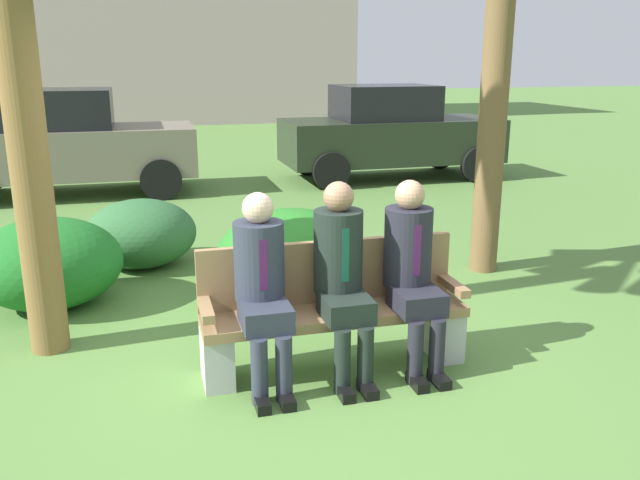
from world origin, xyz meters
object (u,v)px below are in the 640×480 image
(parked_car_far, at_px, (390,133))
(shrub_far_lawn, at_px, (291,256))
(seated_man_middle, at_px, (342,271))
(parked_car_near, at_px, (67,143))
(park_bench, at_px, (333,310))
(shrub_near_bench, at_px, (141,233))
(seated_man_right, at_px, (412,266))
(shrub_mid_lawn, at_px, (48,263))
(seated_man_left, at_px, (262,281))

(parked_car_far, bearing_deg, shrub_far_lawn, -118.66)
(seated_man_middle, xyz_separation_m, parked_car_near, (-2.41, 7.11, 0.08))
(park_bench, height_order, parked_car_near, parked_car_near)
(shrub_near_bench, bearing_deg, park_bench, -64.97)
(shrub_far_lawn, height_order, parked_car_near, parked_car_near)
(seated_man_right, distance_m, shrub_mid_lawn, 3.28)
(shrub_near_bench, bearing_deg, parked_car_near, 104.36)
(parked_car_near, bearing_deg, seated_man_middle, -71.31)
(seated_man_middle, distance_m, shrub_mid_lawn, 2.88)
(parked_car_near, bearing_deg, seated_man_left, -75.41)
(seated_man_left, height_order, seated_man_middle, seated_man_middle)
(seated_man_left, bearing_deg, parked_car_far, 63.10)
(shrub_far_lawn, relative_size, parked_car_far, 0.35)
(seated_man_left, xyz_separation_m, seated_man_right, (1.07, 0.00, 0.02))
(seated_man_left, height_order, shrub_mid_lawn, seated_man_left)
(seated_man_right, xyz_separation_m, shrub_far_lawn, (-0.53, 1.49, -0.32))
(shrub_mid_lawn, bearing_deg, seated_man_right, -35.81)
(seated_man_middle, xyz_separation_m, seated_man_right, (0.52, -0.00, -0.01))
(seated_man_middle, bearing_deg, shrub_mid_lawn, 138.14)
(seated_man_right, xyz_separation_m, shrub_mid_lawn, (-2.65, 1.91, -0.35))
(seated_man_left, distance_m, parked_car_far, 8.06)
(park_bench, relative_size, shrub_mid_lawn, 1.46)
(park_bench, distance_m, seated_man_right, 0.65)
(shrub_near_bench, distance_m, shrub_far_lawn, 1.93)
(seated_man_left, relative_size, seated_man_middle, 0.97)
(shrub_far_lawn, relative_size, parked_car_near, 0.35)
(seated_man_right, bearing_deg, parked_car_far, 70.28)
(parked_car_near, distance_m, parked_car_far, 5.50)
(park_bench, bearing_deg, shrub_far_lawn, 89.57)
(park_bench, relative_size, seated_man_middle, 1.38)
(seated_man_left, bearing_deg, shrub_far_lawn, 70.31)
(seated_man_left, distance_m, parked_car_near, 7.35)
(seated_man_middle, bearing_deg, shrub_near_bench, 114.57)
(shrub_mid_lawn, bearing_deg, seated_man_left, -50.48)
(seated_man_middle, distance_m, parked_car_near, 7.51)
(seated_man_middle, height_order, parked_car_far, parked_car_far)
(shrub_near_bench, height_order, parked_car_near, parked_car_near)
(park_bench, distance_m, seated_man_left, 0.62)
(park_bench, bearing_deg, shrub_mid_lawn, 139.62)
(shrub_mid_lawn, bearing_deg, park_bench, -40.38)
(shrub_mid_lawn, relative_size, parked_car_far, 0.33)
(seated_man_middle, height_order, shrub_far_lawn, seated_man_middle)
(seated_man_left, distance_m, seated_man_right, 1.07)
(seated_man_left, height_order, parked_car_far, parked_car_far)
(seated_man_left, xyz_separation_m, parked_car_far, (3.65, 7.19, 0.10))
(shrub_far_lawn, bearing_deg, parked_car_near, 113.03)
(seated_man_left, height_order, shrub_near_bench, seated_man_left)
(seated_man_middle, xyz_separation_m, shrub_mid_lawn, (-2.13, 1.91, -0.35))
(shrub_mid_lawn, bearing_deg, shrub_far_lawn, -11.14)
(seated_man_right, distance_m, shrub_far_lawn, 1.62)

